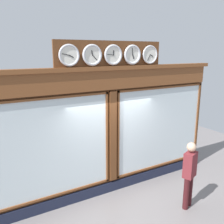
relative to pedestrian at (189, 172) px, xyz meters
name	(u,v)px	position (x,y,z in m)	size (l,w,h in m)	color
shop_facade	(110,129)	(1.24, -1.71, 0.82)	(6.72, 0.42, 4.01)	#5B3319
pedestrian	(189,172)	(0.00, 0.00, 0.00)	(0.42, 0.34, 1.69)	#3A1316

